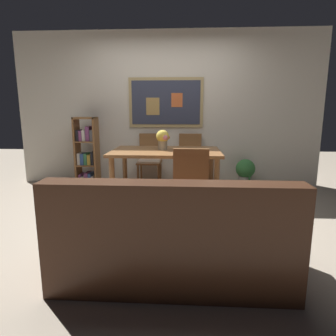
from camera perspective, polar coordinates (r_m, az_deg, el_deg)
The scene contains 11 objects.
ground_plane at distance 3.72m, azimuth -1.79°, elevation -9.44°, with size 12.00×12.00×0.00m, color tan.
wall_back_with_painting at distance 5.15m, azimuth -0.14°, elevation 11.18°, with size 5.20×0.14×2.60m.
dining_table at distance 4.10m, azimuth -0.42°, elevation 2.16°, with size 1.50×0.96×0.76m.
dining_chair_far_left at distance 5.01m, azimuth -3.52°, elevation 2.36°, with size 0.40×0.41×0.91m.
dining_chair_far_right at distance 4.97m, azimuth 4.31°, elevation 2.28°, with size 0.40×0.41×0.91m.
dining_chair_near_right at distance 3.28m, azimuth 4.38°, elevation -2.48°, with size 0.40×0.41×0.91m.
leather_couch at distance 2.37m, azimuth 0.82°, elevation -13.79°, with size 1.80×0.84×0.84m.
bookshelf at distance 5.12m, azimuth -15.41°, elevation 2.37°, with size 0.36×0.28×1.19m.
potted_ivy at distance 5.05m, azimuth 14.76°, elevation -0.85°, with size 0.32×0.32×0.52m.
flower_vase at distance 4.13m, azimuth -1.02°, elevation 5.74°, with size 0.19×0.19×0.28m.
tv_remote at distance 4.01m, azimuth 2.75°, elevation 3.45°, with size 0.13×0.15×0.02m.
Camera 1 is at (0.33, -3.46, 1.32)m, focal length 31.42 mm.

